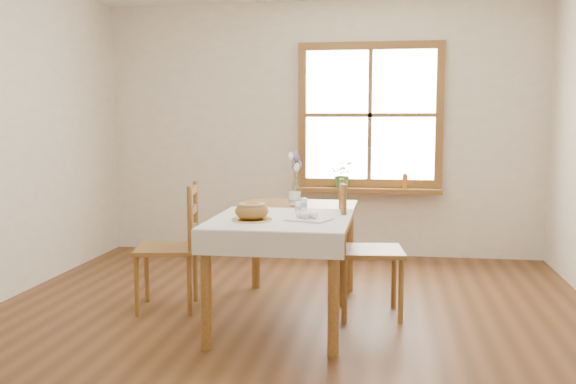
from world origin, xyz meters
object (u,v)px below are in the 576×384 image
object	(u,v)px
chair_left	(167,247)
chair_right	(371,249)
dining_table	(288,225)
bread_plate	(252,220)
flower_vase	(295,199)

from	to	relation	value
chair_left	chair_right	distance (m)	1.50
chair_right	dining_table	bearing A→B (deg)	95.62
chair_right	bread_plate	size ratio (longest dim) A/B	3.84
chair_left	flower_vase	size ratio (longest dim) A/B	9.33
chair_right	bread_plate	distance (m)	0.98
bread_plate	dining_table	bearing A→B (deg)	69.02
bread_plate	chair_right	bearing A→B (deg)	36.95
dining_table	chair_left	world-z (taller)	chair_left
chair_left	chair_right	size ratio (longest dim) A/B	0.97
dining_table	chair_right	bearing A→B (deg)	12.30
bread_plate	flower_vase	distance (m)	0.84
chair_right	flower_vase	size ratio (longest dim) A/B	9.64
chair_right	chair_left	bearing A→B (deg)	86.37
dining_table	bread_plate	world-z (taller)	bread_plate
chair_left	bread_plate	world-z (taller)	chair_left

